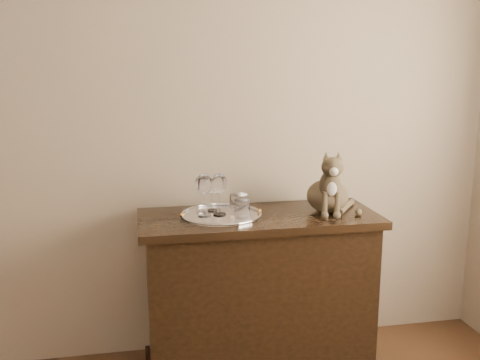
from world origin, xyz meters
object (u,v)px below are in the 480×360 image
object	(u,v)px
sideboard	(258,294)
wine_glass_b	(212,194)
wine_glass_a	(202,194)
cat	(328,180)
wine_glass_d	(219,194)
tumbler_a	(242,209)
wine_glass_c	(204,195)
tumbler_c	(238,204)
tray	(221,216)

from	to	relation	value
sideboard	wine_glass_b	xyz separation A→B (m)	(-0.22, 0.10, 0.52)
wine_glass_a	cat	xyz separation A→B (m)	(0.64, -0.07, 0.06)
wine_glass_b	wine_glass_d	world-z (taller)	wine_glass_d
wine_glass_a	tumbler_a	bearing A→B (deg)	-36.57
cat	wine_glass_c	bearing A→B (deg)	-169.07
wine_glass_a	cat	world-z (taller)	cat
wine_glass_a	tumbler_c	distance (m)	0.19
cat	wine_glass_a	bearing A→B (deg)	-174.90
wine_glass_b	cat	xyz separation A→B (m)	(0.59, -0.09, 0.07)
tumbler_c	cat	distance (m)	0.48
wine_glass_c	wine_glass_d	distance (m)	0.08
tumbler_c	cat	world-z (taller)	cat
tray	tumbler_a	size ratio (longest dim) A/B	4.58
sideboard	wine_glass_c	world-z (taller)	wine_glass_c
sideboard	tray	world-z (taller)	tray
sideboard	tumbler_a	bearing A→B (deg)	-149.48
wine_glass_c	tumbler_c	size ratio (longest dim) A/B	2.10
tumbler_a	tumbler_c	bearing A→B (deg)	95.62
sideboard	tumbler_c	world-z (taller)	tumbler_c
wine_glass_c	cat	bearing A→B (deg)	-0.75
wine_glass_c	tumbler_c	world-z (taller)	wine_glass_c
wine_glass_a	tumbler_c	xyz separation A→B (m)	(0.17, -0.07, -0.04)
tray	wine_glass_b	bearing A→B (deg)	111.29
tray	wine_glass_c	size ratio (longest dim) A/B	1.90
wine_glass_c	tumbler_c	distance (m)	0.18
tray	cat	world-z (taller)	cat
wine_glass_c	cat	xyz separation A→B (m)	(0.63, -0.01, 0.05)
wine_glass_d	tumbler_c	xyz separation A→B (m)	(0.10, -0.01, -0.05)
wine_glass_c	tumbler_a	size ratio (longest dim) A/B	2.41
wine_glass_a	wine_glass_c	distance (m)	0.07
wine_glass_d	cat	xyz separation A→B (m)	(0.56, -0.01, 0.05)
wine_glass_d	tumbler_c	world-z (taller)	wine_glass_d
tray	wine_glass_c	world-z (taller)	wine_glass_c
wine_glass_a	tumbler_a	world-z (taller)	wine_glass_a
tray	wine_glass_d	bearing A→B (deg)	137.48
sideboard	tray	xyz separation A→B (m)	(-0.19, 0.00, 0.43)
wine_glass_a	sideboard	bearing A→B (deg)	-15.45
tray	wine_glass_c	distance (m)	0.14
tumbler_c	cat	xyz separation A→B (m)	(0.46, -0.00, 0.11)
tumbler_a	cat	size ratio (longest dim) A/B	0.27
wine_glass_a	wine_glass_d	world-z (taller)	wine_glass_d
tray	wine_glass_d	world-z (taller)	wine_glass_d
sideboard	wine_glass_d	size ratio (longest dim) A/B	5.75
sideboard	wine_glass_a	world-z (taller)	wine_glass_a
cat	tumbler_a	bearing A→B (deg)	-160.85
wine_glass_d	wine_glass_b	bearing A→B (deg)	107.72
wine_glass_d	tumbler_a	xyz separation A→B (m)	(0.10, -0.07, -0.06)
wine_glass_b	wine_glass_d	xyz separation A→B (m)	(0.03, -0.08, 0.02)
tumbler_a	tumbler_c	xyz separation A→B (m)	(-0.01, 0.06, 0.01)
wine_glass_b	tumbler_a	world-z (taller)	wine_glass_b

